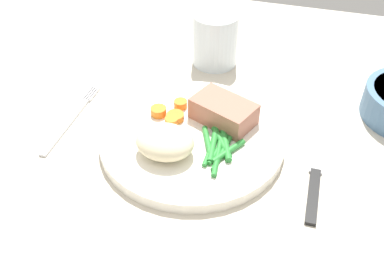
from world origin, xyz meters
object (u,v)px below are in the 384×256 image
Objects in this scene: fork at (71,119)px; knife at (316,167)px; dinner_plate at (192,138)px; meat_portion at (224,111)px; water_glass at (215,43)px.

knife reaches higher than fork.
meat_portion reaches higher than dinner_plate.
fork is (-22.02, -4.28, -3.02)cm from meat_portion.
meat_portion is 22.64cm from fork.
water_glass is (-19.09, 21.60, 3.65)cm from knife.
fork is at bearing -127.44° from water_glass.
water_glass reaches higher than fork.
meat_portion is at bearing 160.88° from knife.
meat_portion is 0.42× the size of knife.
water_glass is at bearing 129.93° from knife.
fork is at bearing -179.21° from dinner_plate.
meat_portion is at bearing -72.35° from water_glass.
dinner_plate is 1.25× the size of knife.
dinner_plate is 2.95× the size of meat_portion.
dinner_plate is at bearing -130.60° from meat_portion.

